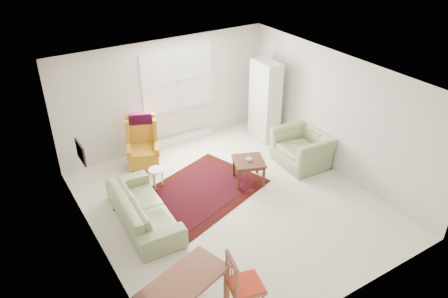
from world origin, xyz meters
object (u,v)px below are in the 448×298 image
coffee_table (248,170)px  cabinet (265,101)px  stool (157,178)px  sofa (143,203)px  desk_chair (246,284)px  wingback_chair (142,143)px  armchair (304,145)px

coffee_table → cabinet: (1.40, 1.36, 0.71)m
coffee_table → stool: size_ratio=1.46×
sofa → coffee_table: 2.33m
desk_chair → stool: bearing=8.5°
cabinet → coffee_table: bearing=-135.1°
sofa → coffee_table: sofa is taller
stool → cabinet: bearing=10.3°
sofa → wingback_chair: bearing=-19.7°
armchair → desk_chair: (-3.30, -2.60, 0.07)m
sofa → cabinet: bearing=-65.4°
stool → cabinet: (3.07, 0.56, 0.75)m
cabinet → desk_chair: (-3.30, -4.02, -0.44)m
cabinet → desk_chair: cabinet is taller
coffee_table → stool: coffee_table is taller
armchair → cabinet: size_ratio=0.60×
coffee_table → cabinet: cabinet is taller
wingback_chair → desk_chair: 4.31m
sofa → stool: size_ratio=4.98×
stool → wingback_chair: bearing=84.2°
armchair → stool: bearing=-102.4°
coffee_table → stool: (-1.67, 0.80, -0.04)m
sofa → desk_chair: size_ratio=1.99×
wingback_chair → armchair: bearing=-7.8°
stool → sofa: bearing=-126.1°
wingback_chair → stool: bearing=-74.0°
armchair → coffee_table: bearing=-89.0°
sofa → desk_chair: (0.41, -2.57, 0.10)m
stool → desk_chair: (-0.23, -3.46, 0.31)m
coffee_table → desk_chair: desk_chair is taller
armchair → sofa: bearing=-86.3°
sofa → stool: (0.65, 0.89, -0.21)m
desk_chair → cabinet: bearing=-27.0°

